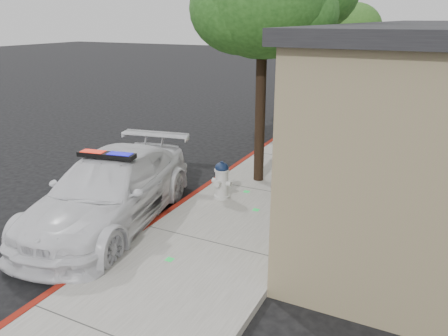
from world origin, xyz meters
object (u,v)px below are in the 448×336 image
Objects in this scene: fire_hydrant at (222,180)px; street_tree_near at (263,6)px; police_car at (110,191)px; street_tree_far at (353,30)px.

fire_hydrant is 0.16× the size of street_tree_near.
police_car is 14.73m from street_tree_far.
street_tree_near is (2.05, 3.65, 3.87)m from police_car.
police_car is 5.70m from street_tree_near.
fire_hydrant is 0.19× the size of street_tree_far.
street_tree_far is at bearing 70.31° from police_car.
police_car is 5.99× the size of fire_hydrant.
street_tree_near is 10.61m from street_tree_far.
street_tree_far reaches higher than police_car.
fire_hydrant is at bearing -92.57° from street_tree_far.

